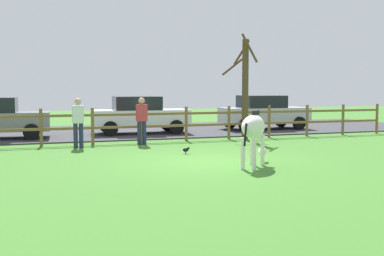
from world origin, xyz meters
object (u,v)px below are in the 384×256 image
crow_on_grass (186,150)px  visitor_right_of_tree (142,119)px  parked_car_white (140,115)px  visitor_left_of_tree (78,121)px  parked_car_silver (264,112)px  zebra (254,130)px  bare_tree (245,86)px

crow_on_grass → visitor_right_of_tree: bearing=104.8°
parked_car_white → visitor_left_of_tree: bearing=-127.8°
parked_car_silver → visitor_left_of_tree: bearing=-155.7°
zebra → parked_car_silver: 10.60m
bare_tree → parked_car_white: bearing=136.4°
zebra → crow_on_grass: 3.06m
visitor_left_of_tree → parked_car_silver: bearing=24.3°
visitor_right_of_tree → bare_tree: bearing=4.9°
crow_on_grass → visitor_left_of_tree: 3.91m
parked_car_white → crow_on_grass: bearing=-90.1°
bare_tree → parked_car_silver: bearing=53.1°
zebra → bare_tree: bearing=67.0°
crow_on_grass → visitor_right_of_tree: (-0.72, 2.72, 0.78)m
bare_tree → parked_car_white: size_ratio=0.97×
visitor_left_of_tree → visitor_right_of_tree: (2.19, 0.23, 0.00)m
parked_car_white → visitor_left_of_tree: size_ratio=2.50×
bare_tree → visitor_left_of_tree: bare_tree is taller
parked_car_white → bare_tree: bearing=-43.6°
zebra → parked_car_white: size_ratio=0.38×
crow_on_grass → visitor_left_of_tree: visitor_left_of_tree is taller
parked_car_silver → visitor_left_of_tree: (-8.83, -3.99, 0.06)m
crow_on_grass → parked_car_silver: (5.93, 6.49, 0.72)m
visitor_left_of_tree → parked_car_white: bearing=52.2°
parked_car_silver → visitor_right_of_tree: visitor_right_of_tree is taller
bare_tree → visitor_right_of_tree: 4.25m
bare_tree → parked_car_white: bare_tree is taller
crow_on_grass → bare_tree: bearing=42.4°
visitor_left_of_tree → bare_tree: bearing=5.3°
bare_tree → crow_on_grass: (-3.36, -3.08, -1.91)m
parked_car_white → visitor_left_of_tree: 4.77m
bare_tree → parked_car_silver: bare_tree is taller
zebra → visitor_left_of_tree: 6.52m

